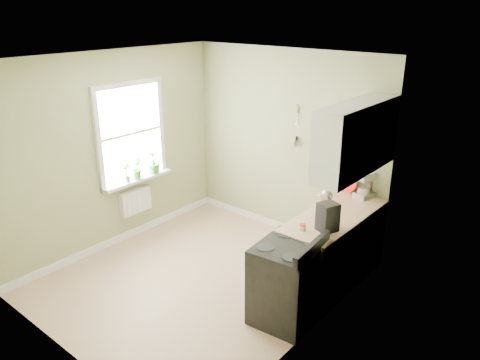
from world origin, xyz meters
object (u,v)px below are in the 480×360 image
Objects in this scene: stove at (288,282)px; stand_mixer at (366,186)px; kettle at (325,197)px; coffee_maker at (327,218)px.

stand_mixer is at bearing 88.54° from stove.
stove is at bearing -78.51° from kettle.
kettle is at bearing -115.91° from stand_mixer.
stand_mixer reaches higher than coffee_maker.
coffee_maker reaches higher than stove.
stand_mixer reaches higher than kettle.
kettle is at bearing 121.56° from coffee_maker.
coffee_maker is (0.36, -0.59, 0.05)m from kettle.
kettle is 0.70m from coffee_maker.
stand_mixer reaches higher than stove.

